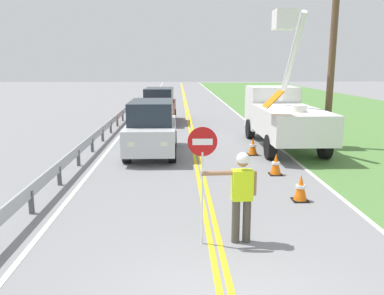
{
  "coord_description": "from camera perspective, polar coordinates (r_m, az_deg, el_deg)",
  "views": [
    {
      "loc": [
        -0.72,
        -4.8,
        3.45
      ],
      "look_at": [
        -0.33,
        6.03,
        1.2
      ],
      "focal_mm": 37.14,
      "sensor_mm": 36.0,
      "label": 1
    }
  ],
  "objects": [
    {
      "name": "grass_verge_right",
      "position": [
        27.9,
        24.21,
        3.62
      ],
      "size": [
        16.0,
        110.0,
        0.01
      ],
      "primitive_type": "cube",
      "color": "#517F3D",
      "rests_on": "ground"
    },
    {
      "name": "centerline_yellow_left",
      "position": [
        25.04,
        -0.61,
        3.84
      ],
      "size": [
        0.11,
        110.0,
        0.01
      ],
      "primitive_type": "cube",
      "color": "yellow",
      "rests_on": "ground"
    },
    {
      "name": "centerline_yellow_right",
      "position": [
        25.05,
        -0.19,
        3.84
      ],
      "size": [
        0.11,
        110.0,
        0.01
      ],
      "primitive_type": "cube",
      "color": "yellow",
      "rests_on": "ground"
    },
    {
      "name": "edge_line_right",
      "position": [
        25.41,
        7.76,
        3.84
      ],
      "size": [
        0.12,
        110.0,
        0.01
      ],
      "primitive_type": "cube",
      "color": "silver",
      "rests_on": "ground"
    },
    {
      "name": "edge_line_left",
      "position": [
        25.2,
        -8.63,
        3.75
      ],
      "size": [
        0.12,
        110.0,
        0.01
      ],
      "primitive_type": "cube",
      "color": "silver",
      "rests_on": "ground"
    },
    {
      "name": "flagger_worker",
      "position": [
        7.81,
        7.12,
        -6.31
      ],
      "size": [
        1.09,
        0.27,
        1.83
      ],
      "color": "#474238",
      "rests_on": "ground"
    },
    {
      "name": "stop_sign_paddle",
      "position": [
        7.49,
        1.5,
        -1.72
      ],
      "size": [
        0.56,
        0.04,
        2.33
      ],
      "color": "silver",
      "rests_on": "ground"
    },
    {
      "name": "utility_bucket_truck",
      "position": [
        17.61,
        12.76,
        4.84
      ],
      "size": [
        2.69,
        6.82,
        5.71
      ],
      "color": "white",
      "rests_on": "ground"
    },
    {
      "name": "oncoming_suv_nearest",
      "position": [
        15.63,
        -5.8,
        2.88
      ],
      "size": [
        1.93,
        4.61,
        2.1
      ],
      "color": "silver",
      "rests_on": "ground"
    },
    {
      "name": "oncoming_suv_second",
      "position": [
        24.36,
        -4.72,
        6.07
      ],
      "size": [
        2.02,
        4.66,
        2.1
      ],
      "color": "maroon",
      "rests_on": "ground"
    },
    {
      "name": "utility_pole_near",
      "position": [
        17.81,
        19.6,
        13.91
      ],
      "size": [
        1.8,
        0.28,
        8.29
      ],
      "color": "brown",
      "rests_on": "ground"
    },
    {
      "name": "traffic_cone_lead",
      "position": [
        10.67,
        15.34,
        -5.67
      ],
      "size": [
        0.4,
        0.4,
        0.7
      ],
      "color": "orange",
      "rests_on": "ground"
    },
    {
      "name": "traffic_cone_mid",
      "position": [
        12.98,
        11.95,
        -2.41
      ],
      "size": [
        0.4,
        0.4,
        0.7
      ],
      "color": "orange",
      "rests_on": "ground"
    },
    {
      "name": "traffic_cone_tail",
      "position": [
        15.67,
        8.74,
        0.14
      ],
      "size": [
        0.4,
        0.4,
        0.7
      ],
      "color": "orange",
      "rests_on": "ground"
    },
    {
      "name": "guardrail_left_shoulder",
      "position": [
        19.85,
        -12.16,
        2.99
      ],
      "size": [
        0.1,
        32.0,
        0.71
      ],
      "color": "#9EA0A3",
      "rests_on": "ground"
    }
  ]
}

